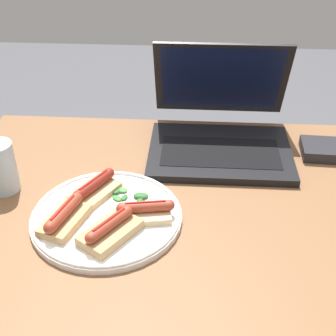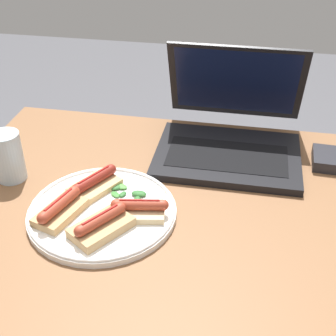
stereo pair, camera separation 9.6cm
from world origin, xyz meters
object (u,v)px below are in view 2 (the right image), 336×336
at_px(laptop, 230,134).
at_px(drinking_glass, 8,157).
at_px(plate, 102,211).
at_px(external_drive, 334,160).

xyz_separation_m(laptop, drinking_glass, (-0.46, -0.21, 0.01)).
height_order(plate, external_drive, external_drive).
bearing_deg(drinking_glass, plate, -20.43).
bearing_deg(external_drive, plate, -147.04).
bearing_deg(external_drive, laptop, 176.69).
distance_m(plate, drinking_glass, 0.25).
relative_size(drinking_glass, external_drive, 1.13).
bearing_deg(plate, external_drive, 30.17).
bearing_deg(external_drive, drinking_glass, -162.43).
height_order(laptop, external_drive, laptop).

